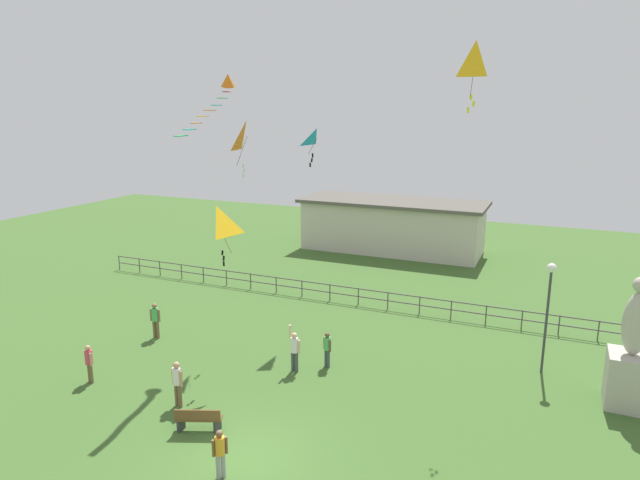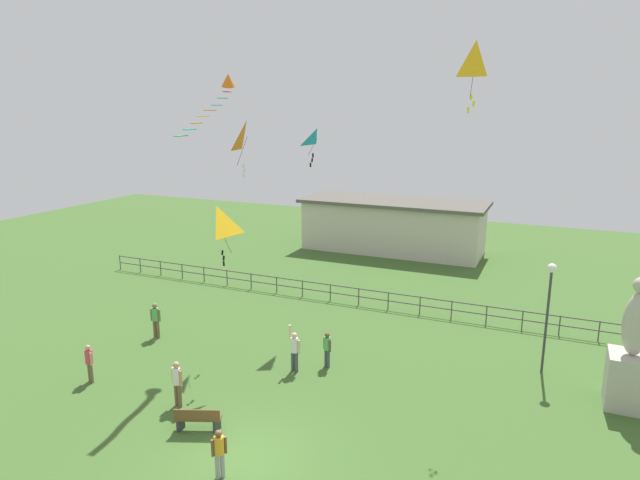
# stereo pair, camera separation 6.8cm
# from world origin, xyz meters

# --- Properties ---
(ground_plane) EXTENTS (80.00, 80.00, 0.00)m
(ground_plane) POSITION_xyz_m (0.00, 0.00, 0.00)
(ground_plane) COLOR #3D6028
(statue_monument) EXTENTS (1.45, 1.45, 4.78)m
(statue_monument) POSITION_xyz_m (10.77, 8.08, 1.65)
(statue_monument) COLOR #B2AD9E
(statue_monument) RESTS_ON ground_plane
(lamppost) EXTENTS (0.36, 0.36, 4.52)m
(lamppost) POSITION_xyz_m (7.94, 9.68, 3.28)
(lamppost) COLOR #38383D
(lamppost) RESTS_ON ground_plane
(park_bench) EXTENTS (1.54, 0.95, 0.85)m
(park_bench) POSITION_xyz_m (-2.14, 0.67, 0.46)
(park_bench) COLOR brown
(park_bench) RESTS_ON ground_plane
(person_0) EXTENTS (0.51, 0.32, 1.70)m
(person_0) POSITION_xyz_m (-3.73, 1.69, 0.98)
(person_0) COLOR brown
(person_0) RESTS_ON ground_plane
(person_1) EXTENTS (0.33, 0.37, 1.52)m
(person_1) POSITION_xyz_m (-0.18, -1.00, 0.87)
(person_1) COLOR #99999E
(person_1) RESTS_ON ground_plane
(person_2) EXTENTS (0.50, 0.31, 1.68)m
(person_2) POSITION_xyz_m (-8.43, 6.14, 0.96)
(person_2) COLOR brown
(person_2) RESTS_ON ground_plane
(person_3) EXTENTS (0.41, 0.28, 1.49)m
(person_3) POSITION_xyz_m (-0.11, 6.62, 0.86)
(person_3) COLOR #3F4C47
(person_3) RESTS_ON ground_plane
(person_4) EXTENTS (0.50, 0.31, 1.95)m
(person_4) POSITION_xyz_m (-1.14, 5.73, 0.98)
(person_4) COLOR #3F4C47
(person_4) RESTS_ON ground_plane
(person_5) EXTENTS (0.44, 0.28, 1.53)m
(person_5) POSITION_xyz_m (-7.95, 1.76, 0.88)
(person_5) COLOR brown
(person_5) RESTS_ON ground_plane
(kite_0) EXTENTS (0.87, 1.01, 2.45)m
(kite_0) POSITION_xyz_m (-4.64, 8.37, 9.06)
(kite_0) COLOR orange
(kite_1) EXTENTS (0.74, 1.16, 1.73)m
(kite_1) POSITION_xyz_m (-2.55, 11.07, 8.91)
(kite_1) COLOR #198CD1
(kite_2) EXTENTS (0.78, 0.85, 2.43)m
(kite_2) POSITION_xyz_m (4.80, 8.22, 11.86)
(kite_2) COLOR yellow
(kite_3) EXTENTS (1.19, 1.24, 2.23)m
(kite_3) POSITION_xyz_m (-4.00, 4.93, 5.97)
(kite_3) COLOR yellow
(streamer_kite) EXTENTS (1.51, 5.46, 2.54)m
(streamer_kite) POSITION_xyz_m (-5.71, 8.46, 11.27)
(streamer_kite) COLOR orange
(waterfront_railing) EXTENTS (36.03, 0.06, 0.95)m
(waterfront_railing) POSITION_xyz_m (-0.41, 14.00, 0.63)
(waterfront_railing) COLOR #4C4742
(waterfront_railing) RESTS_ON ground_plane
(pavilion_building) EXTENTS (13.36, 5.14, 3.77)m
(pavilion_building) POSITION_xyz_m (-3.11, 26.00, 1.91)
(pavilion_building) COLOR beige
(pavilion_building) RESTS_ON ground_plane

